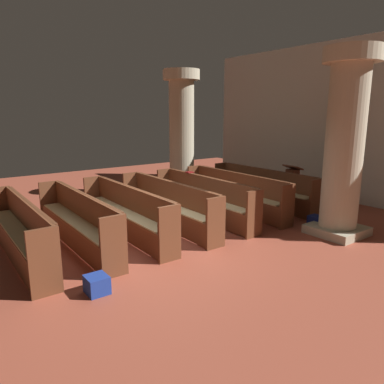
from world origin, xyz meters
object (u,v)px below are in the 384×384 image
(pillar_aisle_side, at_px, (345,142))
(pillar_far_side, at_px, (182,131))
(pew_row_0, at_px, (262,187))
(lectern, at_px, (292,187))
(pew_row_2, at_px, (203,197))
(pew_row_3, at_px, (167,203))
(pew_row_1, at_px, (235,192))
(kneeler_box_navy, at_px, (317,222))
(kneeler_box_blue, at_px, (97,285))
(pew_row_4, at_px, (126,211))
(hymn_book, at_px, (190,172))
(pew_row_6, at_px, (19,229))
(pew_row_5, at_px, (77,219))

(pillar_aisle_side, height_order, pillar_far_side, same)
(pew_row_0, distance_m, lectern, 0.98)
(pew_row_2, distance_m, pew_row_3, 1.03)
(pew_row_1, bearing_deg, pew_row_2, -90.00)
(kneeler_box_navy, bearing_deg, pew_row_2, -142.43)
(pillar_aisle_side, bearing_deg, pew_row_3, -135.40)
(pillar_aisle_side, xyz_separation_m, kneeler_box_blue, (-0.56, -5.08, -1.82))
(pew_row_4, xyz_separation_m, lectern, (0.24, 5.05, -0.07))
(pew_row_0, relative_size, kneeler_box_navy, 10.17)
(pew_row_4, xyz_separation_m, pillar_aisle_side, (2.61, 3.60, 1.42))
(pew_row_0, distance_m, pew_row_4, 4.10)
(kneeler_box_navy, bearing_deg, pillar_aisle_side, -5.48)
(pew_row_4, relative_size, pillar_aisle_side, 0.93)
(hymn_book, bearing_deg, kneeler_box_navy, 26.01)
(pillar_aisle_side, relative_size, kneeler_box_blue, 11.69)
(pew_row_3, xyz_separation_m, kneeler_box_navy, (2.08, 2.62, -0.39))
(pew_row_3, relative_size, pillar_far_side, 0.93)
(pew_row_2, distance_m, pew_row_6, 4.10)
(kneeler_box_navy, bearing_deg, lectern, 142.58)
(pew_row_4, xyz_separation_m, kneeler_box_blue, (2.05, -1.48, -0.40))
(pillar_far_side, bearing_deg, pew_row_3, -40.43)
(pillar_aisle_side, xyz_separation_m, kneeler_box_navy, (-0.53, 0.05, -1.82))
(pew_row_2, xyz_separation_m, pew_row_5, (0.00, -3.08, 0.00))
(pew_row_1, relative_size, pillar_aisle_side, 0.93)
(pew_row_1, bearing_deg, pew_row_6, -90.00)
(pew_row_0, relative_size, kneeler_box_blue, 10.84)
(pew_row_0, relative_size, pillar_aisle_side, 0.93)
(pew_row_2, distance_m, pillar_far_side, 3.15)
(pillar_aisle_side, bearing_deg, pew_row_4, -125.94)
(pew_row_3, xyz_separation_m, pillar_far_side, (-2.56, 2.18, 1.42))
(pew_row_6, distance_m, pillar_far_side, 6.02)
(pew_row_2, relative_size, pew_row_5, 1.00)
(pew_row_2, bearing_deg, pew_row_3, -90.00)
(pew_row_0, height_order, pew_row_6, same)
(pew_row_2, distance_m, pew_row_4, 2.05)
(pew_row_5, height_order, hymn_book, hymn_book)
(pew_row_1, xyz_separation_m, pillar_far_side, (-2.56, 0.13, 1.42))
(kneeler_box_navy, bearing_deg, pillar_far_side, -174.54)
(pillar_far_side, bearing_deg, lectern, 33.37)
(pew_row_4, relative_size, lectern, 3.22)
(pew_row_3, bearing_deg, pew_row_6, -90.00)
(pew_row_3, xyz_separation_m, hymn_book, (-0.81, 1.21, 0.48))
(pew_row_3, distance_m, kneeler_box_navy, 3.37)
(pew_row_5, bearing_deg, pew_row_2, 90.00)
(hymn_book, distance_m, kneeler_box_navy, 3.33)
(pew_row_4, xyz_separation_m, pew_row_5, (0.00, -1.03, 0.00))
(pew_row_4, bearing_deg, kneeler_box_navy, 60.35)
(pew_row_6, height_order, kneeler_box_blue, pew_row_6)
(pew_row_4, bearing_deg, pillar_aisle_side, 54.06)
(pillar_far_side, xyz_separation_m, hymn_book, (1.75, -0.97, -0.94))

